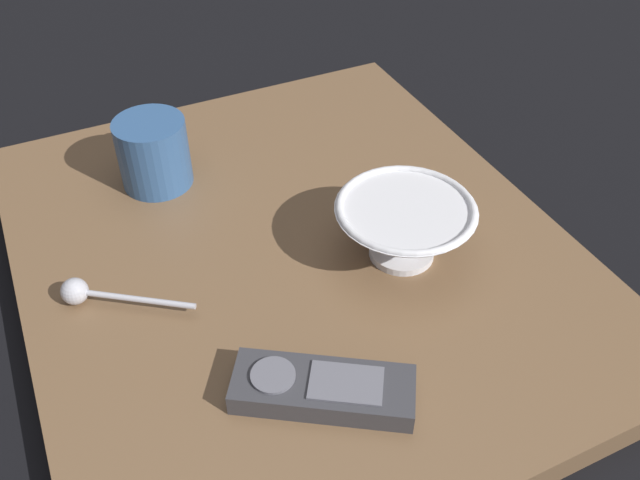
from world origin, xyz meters
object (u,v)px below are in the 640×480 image
object	(u,v)px
coffee_mug	(153,152)
teaspoon	(85,293)
tv_remote_near	(323,389)
cereal_bowl	(404,227)

from	to	relation	value
coffee_mug	teaspoon	world-z (taller)	coffee_mug
tv_remote_near	cereal_bowl	bearing A→B (deg)	39.80
coffee_mug	cereal_bowl	bearing A→B (deg)	-50.27
cereal_bowl	tv_remote_near	size ratio (longest dim) A/B	0.90
cereal_bowl	teaspoon	distance (m)	0.32
teaspoon	tv_remote_near	world-z (taller)	teaspoon
cereal_bowl	tv_remote_near	bearing A→B (deg)	-140.20
cereal_bowl	coffee_mug	xyz separation A→B (m)	(-0.20, 0.24, 0.00)
teaspoon	tv_remote_near	bearing A→B (deg)	-51.22
cereal_bowl	teaspoon	world-z (taller)	cereal_bowl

